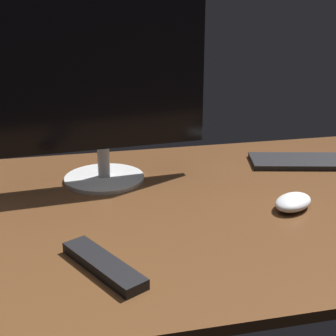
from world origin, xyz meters
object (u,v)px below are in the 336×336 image
tv_remote (103,265)px  monitor (100,87)px  keyboard (314,161)px  computer_mouse (293,202)px

tv_remote → monitor: bearing=146.1°
keyboard → computer_mouse: bearing=-112.8°
monitor → keyboard: (57.83, -0.07, -22.88)cm
monitor → keyboard: monitor is taller
keyboard → tv_remote: 75.23cm
tv_remote → computer_mouse: bearing=82.4°
monitor → keyboard: 62.19cm
monitor → keyboard: size_ratio=1.50×
monitor → tv_remote: (-4.42, -42.31, -22.60)cm
computer_mouse → tv_remote: 45.92cm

